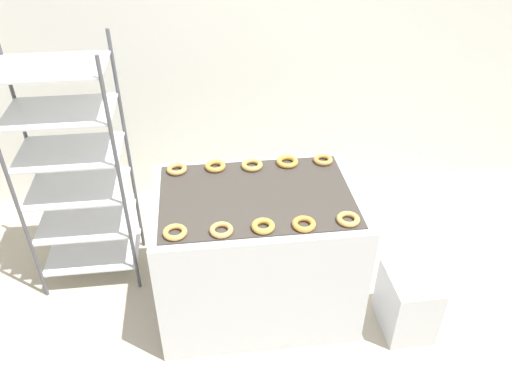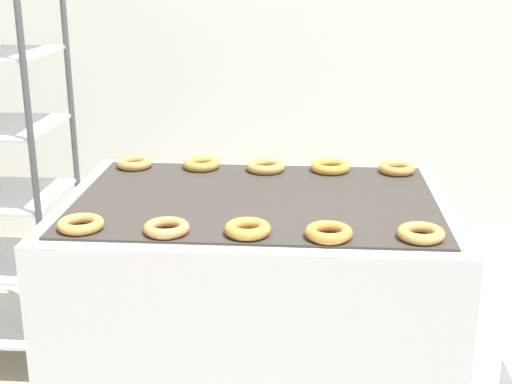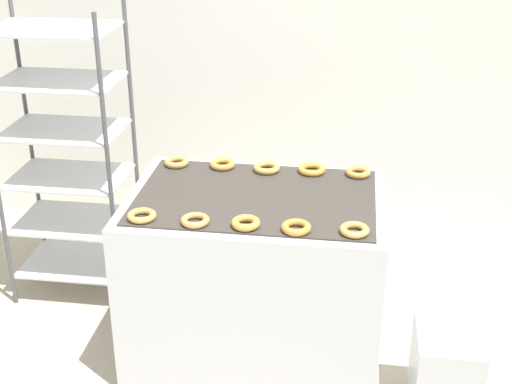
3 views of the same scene
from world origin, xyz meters
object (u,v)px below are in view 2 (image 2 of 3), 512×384
object	(u,v)px
donut_far_left	(201,164)
donut_far_right	(330,167)
donut_near_right	(329,232)
donut_far_center	(266,166)
donut_near_leftmost	(81,224)
fryer_machine	(256,323)
donut_far_rightmost	(397,168)
donut_near_center	(248,229)
donut_near_rightmost	(421,233)
donut_near_left	(166,228)
donut_far_leftmost	(134,163)

from	to	relation	value
donut_far_left	donut_far_right	bearing A→B (deg)	-0.25
donut_near_right	donut_far_center	size ratio (longest dim) A/B	0.95
donut_near_leftmost	donut_near_right	world-z (taller)	donut_near_right
fryer_machine	donut_near_leftmost	bearing A→B (deg)	-146.65
donut_far_center	donut_far_right	xyz separation A→B (m)	(0.23, 0.01, -0.00)
donut_far_center	donut_far_rightmost	bearing A→B (deg)	1.14
donut_near_center	donut_far_left	xyz separation A→B (m)	(-0.22, 0.64, -0.00)
donut_near_center	donut_far_center	world-z (taller)	same
donut_far_left	donut_near_rightmost	bearing A→B (deg)	-42.47
donut_near_left	donut_near_rightmost	bearing A→B (deg)	0.65
donut_far_center	donut_far_right	bearing A→B (deg)	3.23
donut_far_center	donut_far_rightmost	xyz separation A→B (m)	(0.47, 0.01, -0.00)
donut_far_left	donut_far_right	size ratio (longest dim) A/B	0.94
donut_near_rightmost	donut_far_center	world-z (taller)	donut_far_center
donut_near_center	fryer_machine	bearing A→B (deg)	90.00
donut_far_rightmost	donut_far_center	bearing A→B (deg)	-178.86
donut_near_rightmost	donut_far_right	distance (m)	0.67
donut_near_center	donut_far_leftmost	size ratio (longest dim) A/B	1.00
donut_near_leftmost	donut_far_leftmost	xyz separation A→B (m)	(0.00, 0.63, 0.00)
donut_far_leftmost	donut_far_right	bearing A→B (deg)	0.40
donut_near_right	donut_far_left	size ratio (longest dim) A/B	0.98
fryer_machine	donut_near_left	distance (m)	0.60
donut_near_right	donut_near_leftmost	bearing A→B (deg)	178.79
fryer_machine	donut_near_left	world-z (taller)	donut_near_left
donut_near_right	donut_near_left	bearing A→B (deg)	179.41
donut_near_left	donut_near_right	xyz separation A→B (m)	(0.45, -0.00, 0.00)
donut_far_center	donut_near_left	bearing A→B (deg)	-110.70
donut_near_right	donut_far_left	xyz separation A→B (m)	(-0.44, 0.65, 0.00)
donut_near_right	donut_far_center	world-z (taller)	donut_far_center
donut_near_rightmost	donut_far_center	bearing A→B (deg)	126.54
donut_near_right	donut_far_left	bearing A→B (deg)	124.45
donut_near_left	donut_far_right	size ratio (longest dim) A/B	0.91
donut_far_leftmost	donut_near_right	bearing A→B (deg)	-42.93
fryer_machine	donut_near_right	xyz separation A→B (m)	(0.22, -0.32, 0.46)
donut_near_leftmost	donut_far_left	size ratio (longest dim) A/B	0.98
donut_near_leftmost	donut_far_center	world-z (taller)	donut_far_center
fryer_machine	donut_far_leftmost	xyz separation A→B (m)	(-0.47, 0.32, 0.46)
fryer_machine	donut_far_leftmost	distance (m)	0.73
donut_near_right	donut_far_right	bearing A→B (deg)	88.11
donut_near_rightmost	donut_far_right	size ratio (longest dim) A/B	0.91
donut_far_left	donut_far_center	size ratio (longest dim) A/B	0.96
donut_near_rightmost	donut_far_leftmost	bearing A→B (deg)	146.20
donut_near_leftmost	donut_far_right	distance (m)	0.95
donut_far_rightmost	donut_near_center	bearing A→B (deg)	-127.02
donut_near_rightmost	donut_far_rightmost	bearing A→B (deg)	89.35
donut_near_rightmost	donut_far_rightmost	xyz separation A→B (m)	(0.01, 0.63, 0.00)
fryer_machine	donut_far_right	size ratio (longest dim) A/B	8.72
donut_near_center	donut_near_rightmost	xyz separation A→B (m)	(0.47, 0.00, -0.00)
donut_near_center	donut_near_right	xyz separation A→B (m)	(0.22, -0.01, -0.00)
donut_near_right	donut_far_left	world-z (taller)	donut_far_left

